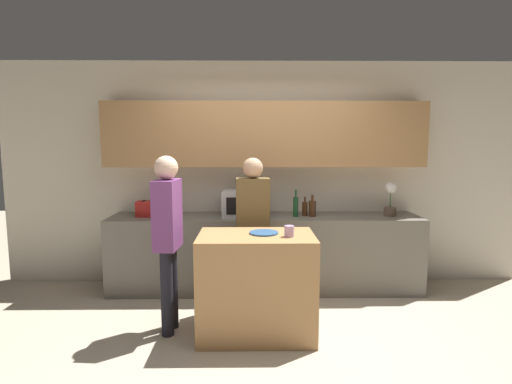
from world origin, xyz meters
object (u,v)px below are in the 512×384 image
at_px(microwave, 245,203).
at_px(bottle_2, 312,208).
at_px(plate_on_island, 264,233).
at_px(bottle_0, 296,206).
at_px(potted_plant, 390,199).
at_px(toaster, 148,209).
at_px(person_left, 168,229).
at_px(cup_0, 289,231).
at_px(bottle_1, 305,208).
at_px(person_center, 253,221).

xyz_separation_m(microwave, bottle_2, (0.78, -0.02, -0.05)).
distance_m(microwave, plate_on_island, 1.10).
xyz_separation_m(bottle_0, bottle_2, (0.19, 0.01, -0.02)).
bearing_deg(bottle_2, plate_on_island, -119.49).
bearing_deg(potted_plant, bottle_0, -178.10).
height_order(bottle_2, plate_on_island, bottle_2).
bearing_deg(toaster, potted_plant, 0.00).
height_order(bottle_2, person_left, person_left).
height_order(bottle_0, bottle_2, bottle_0).
height_order(bottle_2, cup_0, bottle_2).
relative_size(toaster, person_left, 0.16).
xyz_separation_m(bottle_0, plate_on_island, (-0.40, -1.04, -0.07)).
distance_m(potted_plant, cup_0, 1.77).
relative_size(bottle_1, cup_0, 2.31).
xyz_separation_m(toaster, bottle_2, (1.90, -0.02, 0.01)).
relative_size(bottle_0, bottle_2, 1.25).
height_order(bottle_1, bottle_2, bottle_2).
distance_m(microwave, toaster, 1.12).
bearing_deg(person_left, cup_0, 86.90).
bearing_deg(toaster, person_center, -24.08).
height_order(plate_on_island, cup_0, cup_0).
height_order(bottle_1, cup_0, bottle_1).
height_order(cup_0, person_left, person_left).
relative_size(toaster, bottle_2, 1.03).
bearing_deg(cup_0, person_center, 115.41).
bearing_deg(bottle_2, microwave, 178.34).
bearing_deg(bottle_0, person_center, -134.65).
bearing_deg(cup_0, bottle_2, 72.13).
xyz_separation_m(bottle_2, person_left, (-1.46, -1.03, -0.02)).
bearing_deg(microwave, toaster, 179.92).
bearing_deg(bottle_1, plate_on_island, -115.08).
bearing_deg(potted_plant, plate_on_island, -144.47).
height_order(microwave, bottle_2, microwave).
bearing_deg(person_left, bottle_1, 132.51).
bearing_deg(potted_plant, person_left, -155.93).
relative_size(bottle_2, person_center, 0.16).
bearing_deg(potted_plant, person_center, -161.39).
xyz_separation_m(potted_plant, plate_on_island, (-1.51, -1.08, -0.15)).
height_order(microwave, plate_on_island, microwave).
bearing_deg(person_center, bottle_2, -146.17).
distance_m(microwave, bottle_2, 0.78).
distance_m(plate_on_island, cup_0, 0.25).
xyz_separation_m(microwave, potted_plant, (1.69, 0.00, 0.05)).
bearing_deg(potted_plant, microwave, -179.95).
bearing_deg(person_center, toaster, -26.97).
bearing_deg(microwave, plate_on_island, -80.30).
bearing_deg(toaster, plate_on_island, -39.52).
relative_size(potted_plant, bottle_0, 1.26).
xyz_separation_m(microwave, person_left, (-0.68, -1.06, -0.07)).
distance_m(bottle_1, person_center, 0.83).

